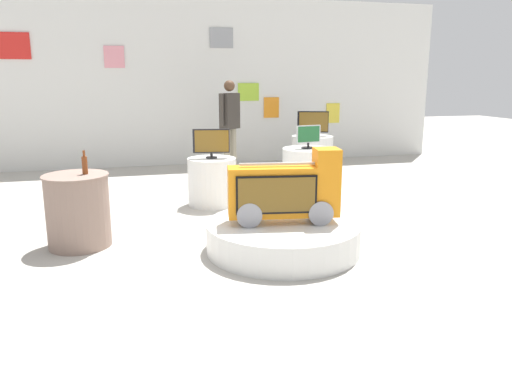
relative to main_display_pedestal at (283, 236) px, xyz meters
The scene contains 13 objects.
ground_plane 0.49m from the main_display_pedestal, 112.53° to the left, with size 30.00×30.00×0.00m, color #B2ADA3.
back_wall_display 5.75m from the main_display_pedestal, 91.99° to the left, with size 10.82×0.13×3.39m.
main_display_pedestal is the anchor object (origin of this frame).
novelty_firetruck_tv 0.47m from the main_display_pedestal, 26.16° to the right, with size 1.18×0.49×0.78m.
display_pedestal_left_rear 4.59m from the main_display_pedestal, 65.28° to the left, with size 0.80×0.80×0.68m, color silver.
tv_on_left_rear 4.65m from the main_display_pedestal, 65.24° to the left, with size 0.58×0.22×0.48m.
display_pedestal_center_rear 2.10m from the main_display_pedestal, 101.39° to the left, with size 0.69×0.69×0.68m, color silver.
tv_on_center_rear 2.22m from the main_display_pedestal, 101.39° to the left, with size 0.51×0.16×0.41m.
display_pedestal_right_rear 2.90m from the main_display_pedestal, 64.49° to the left, with size 0.82×0.82×0.68m, color silver.
tv_on_right_rear 2.98m from the main_display_pedestal, 64.46° to the left, with size 0.41×0.22×0.37m.
side_table_round 2.21m from the main_display_pedestal, 161.90° to the left, with size 0.68×0.68×0.79m.
bottle_on_side_table 2.23m from the main_display_pedestal, 161.04° to the left, with size 0.06×0.06×0.25m.
shopper_browsing_near_truck 4.22m from the main_display_pedestal, 86.18° to the left, with size 0.43×0.40×1.74m.
Camera 1 is at (-1.32, -5.09, 1.79)m, focal length 34.07 mm.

